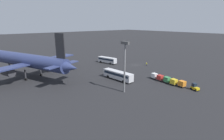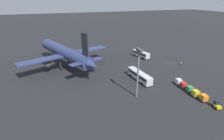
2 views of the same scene
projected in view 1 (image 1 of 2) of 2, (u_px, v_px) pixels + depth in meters
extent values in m
plane|color=#232326|center=(135.00, 65.00, 84.61)|extent=(600.00, 600.00, 0.00)
cylinder|color=navy|center=(29.00, 61.00, 64.01)|extent=(36.29, 17.31, 4.95)
cone|color=navy|center=(69.00, 67.00, 54.52)|extent=(7.57, 6.39, 4.45)
cube|color=navy|center=(1.00, 70.00, 54.11)|extent=(10.32, 17.56, 0.44)
cube|color=navy|center=(55.00, 58.00, 72.47)|extent=(10.32, 17.56, 0.44)
cube|color=#262628|center=(60.00, 46.00, 54.40)|extent=(3.58, 1.60, 7.91)
cube|color=navy|center=(62.00, 65.00, 55.80)|extent=(6.84, 12.96, 0.28)
cylinder|color=#38383D|center=(8.00, 72.00, 57.19)|extent=(5.09, 4.07, 2.72)
cylinder|color=#38383D|center=(49.00, 62.00, 71.28)|extent=(5.09, 4.07, 2.72)
cylinder|color=#38383D|center=(10.00, 68.00, 71.33)|extent=(0.50, 0.50, 3.96)
cylinder|color=black|center=(10.00, 72.00, 71.73)|extent=(1.02, 0.78, 0.90)
cylinder|color=#38383D|center=(25.00, 75.00, 61.61)|extent=(0.50, 0.50, 3.96)
cylinder|color=black|center=(26.00, 79.00, 62.01)|extent=(1.02, 0.78, 0.90)
cylinder|color=#38383D|center=(41.00, 71.00, 67.00)|extent=(0.50, 0.50, 3.96)
cylinder|color=black|center=(41.00, 75.00, 67.40)|extent=(1.02, 0.78, 0.90)
cube|color=silver|center=(107.00, 60.00, 87.87)|extent=(10.52, 4.70, 2.55)
cube|color=#192333|center=(107.00, 59.00, 87.75)|extent=(9.73, 4.56, 0.82)
cylinder|color=black|center=(101.00, 62.00, 89.01)|extent=(1.04, 0.51, 1.00)
cylinder|color=black|center=(104.00, 61.00, 91.08)|extent=(1.04, 0.51, 1.00)
cylinder|color=black|center=(111.00, 64.00, 85.30)|extent=(1.04, 0.51, 1.00)
cylinder|color=black|center=(114.00, 63.00, 87.37)|extent=(1.04, 0.51, 1.00)
cube|color=silver|center=(118.00, 75.00, 62.56)|extent=(12.66, 3.55, 2.67)
cube|color=#192333|center=(118.00, 74.00, 62.43)|extent=(11.67, 3.51, 0.85)
cylinder|color=black|center=(108.00, 77.00, 64.63)|extent=(1.02, 0.38, 1.00)
cylinder|color=black|center=(113.00, 75.00, 66.46)|extent=(1.02, 0.38, 1.00)
cylinder|color=black|center=(123.00, 82.00, 59.33)|extent=(1.02, 0.38, 1.00)
cylinder|color=black|center=(129.00, 80.00, 61.16)|extent=(1.02, 0.38, 1.00)
cube|color=gold|center=(195.00, 88.00, 53.12)|extent=(2.68, 1.98, 0.70)
cube|color=#192333|center=(194.00, 85.00, 53.26)|extent=(1.39, 1.45, 1.10)
cylinder|color=black|center=(191.00, 89.00, 53.71)|extent=(0.64, 0.39, 0.60)
cylinder|color=black|center=(194.00, 88.00, 54.22)|extent=(0.64, 0.39, 0.60)
cylinder|color=black|center=(195.00, 90.00, 52.21)|extent=(0.64, 0.39, 0.60)
cylinder|color=black|center=(199.00, 90.00, 52.72)|extent=(0.64, 0.39, 0.60)
cylinder|color=#1E1E2D|center=(146.00, 65.00, 82.97)|extent=(0.32, 0.32, 0.85)
cylinder|color=yellow|center=(147.00, 63.00, 82.77)|extent=(0.38, 0.38, 0.65)
sphere|color=tan|center=(147.00, 62.00, 82.65)|extent=(0.24, 0.24, 0.24)
cube|color=#38383D|center=(182.00, 86.00, 55.63)|extent=(2.25, 1.99, 0.10)
cube|color=orange|center=(182.00, 83.00, 55.40)|extent=(2.14, 1.90, 1.60)
cylinder|color=black|center=(178.00, 86.00, 56.00)|extent=(0.38, 0.18, 0.36)
cylinder|color=black|center=(181.00, 86.00, 56.63)|extent=(0.38, 0.18, 0.36)
cylinder|color=black|center=(182.00, 88.00, 54.74)|extent=(0.38, 0.18, 0.36)
cylinder|color=black|center=(185.00, 87.00, 55.37)|extent=(0.38, 0.18, 0.36)
cube|color=#38383D|center=(174.00, 84.00, 57.44)|extent=(2.25, 1.99, 0.10)
cube|color=gold|center=(174.00, 81.00, 57.21)|extent=(2.14, 1.90, 1.60)
cylinder|color=black|center=(170.00, 84.00, 57.82)|extent=(0.38, 0.18, 0.36)
cylinder|color=black|center=(173.00, 84.00, 58.44)|extent=(0.38, 0.18, 0.36)
cylinder|color=black|center=(174.00, 86.00, 56.55)|extent=(0.38, 0.18, 0.36)
cylinder|color=black|center=(177.00, 85.00, 57.18)|extent=(0.38, 0.18, 0.36)
cube|color=#38383D|center=(167.00, 82.00, 59.62)|extent=(2.25, 1.99, 0.10)
cube|color=#38844C|center=(167.00, 79.00, 59.40)|extent=(2.14, 1.90, 1.60)
cylinder|color=black|center=(164.00, 82.00, 60.00)|extent=(0.38, 0.18, 0.36)
cylinder|color=black|center=(166.00, 81.00, 60.63)|extent=(0.38, 0.18, 0.36)
cylinder|color=black|center=(167.00, 83.00, 58.74)|extent=(0.38, 0.18, 0.36)
cylinder|color=black|center=(170.00, 83.00, 59.37)|extent=(0.38, 0.18, 0.36)
cube|color=#38383D|center=(160.00, 80.00, 61.64)|extent=(2.25, 1.99, 0.10)
cube|color=#B72D28|center=(160.00, 77.00, 61.41)|extent=(2.14, 1.90, 1.60)
cylinder|color=black|center=(157.00, 80.00, 62.02)|extent=(0.38, 0.18, 0.36)
cylinder|color=black|center=(160.00, 79.00, 62.64)|extent=(0.38, 0.18, 0.36)
cylinder|color=black|center=(160.00, 81.00, 60.75)|extent=(0.38, 0.18, 0.36)
cylinder|color=black|center=(163.00, 81.00, 61.38)|extent=(0.38, 0.18, 0.36)
cube|color=#38383D|center=(154.00, 78.00, 63.86)|extent=(2.25, 1.99, 0.10)
cube|color=silver|center=(154.00, 75.00, 63.64)|extent=(2.14, 1.90, 1.60)
cylinder|color=black|center=(151.00, 78.00, 64.24)|extent=(0.38, 0.18, 0.36)
cylinder|color=black|center=(154.00, 77.00, 64.87)|extent=(0.38, 0.18, 0.36)
cylinder|color=black|center=(154.00, 79.00, 62.98)|extent=(0.38, 0.18, 0.36)
cylinder|color=black|center=(157.00, 79.00, 63.61)|extent=(0.38, 0.18, 0.36)
cylinder|color=slate|center=(125.00, 69.00, 49.98)|extent=(0.50, 0.50, 14.13)
cube|color=#4C4C4C|center=(125.00, 43.00, 48.01)|extent=(2.80, 0.70, 0.80)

